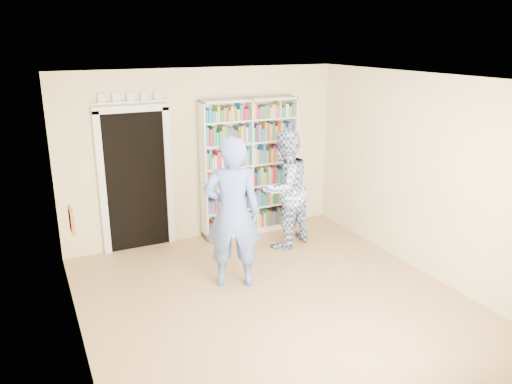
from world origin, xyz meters
TOP-DOWN VIEW (x-y plane):
  - floor at (0.00, 0.00)m, footprint 5.00×5.00m
  - ceiling at (0.00, 0.00)m, footprint 5.00×5.00m
  - wall_back at (0.00, 2.50)m, footprint 4.50×0.00m
  - wall_left at (-2.25, 0.00)m, footprint 0.00×5.00m
  - wall_right at (2.25, 0.00)m, footprint 0.00×5.00m
  - bookshelf at (0.71, 2.34)m, footprint 1.61×0.30m
  - doorway at (-1.10, 2.48)m, footprint 1.10×0.08m
  - wall_art at (-2.23, 0.20)m, footprint 0.03×0.25m
  - man_blue at (-0.27, 0.74)m, footprint 0.85×0.71m
  - man_plaid at (0.96, 1.60)m, footprint 1.08×0.96m
  - paper_sheet at (1.02, 1.42)m, footprint 0.21×0.07m

SIDE VIEW (x-z plane):
  - floor at x=0.00m, z-range 0.00..0.00m
  - man_plaid at x=0.96m, z-range 0.00..1.83m
  - man_blue at x=-0.27m, z-range 0.00..1.99m
  - paper_sheet at x=1.02m, z-range 0.86..1.16m
  - bookshelf at x=0.71m, z-range 0.01..2.22m
  - doorway at x=-1.10m, z-range -0.04..2.39m
  - wall_back at x=0.00m, z-range -0.90..3.60m
  - wall_left at x=-2.25m, z-range -1.15..3.85m
  - wall_right at x=2.25m, z-range -1.15..3.85m
  - wall_art at x=-2.23m, z-range 1.27..1.52m
  - ceiling at x=0.00m, z-range 2.70..2.70m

